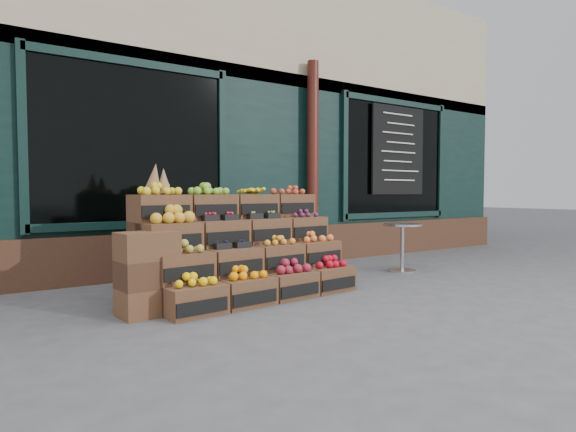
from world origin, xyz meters
TOP-DOWN VIEW (x-y plane):
  - ground at (0.00, 0.00)m, footprint 60.00×60.00m
  - shop_facade at (0.00, 5.11)m, footprint 12.00×6.24m
  - crate_display at (-0.88, 0.61)m, footprint 2.38×1.31m
  - spare_crates at (-2.05, 0.29)m, footprint 0.55×0.41m
  - bistro_table at (1.75, 0.67)m, footprint 0.55×0.55m
  - shopkeeper at (-1.22, 2.81)m, footprint 0.84×0.69m

SIDE VIEW (x-z plane):
  - ground at x=0.00m, z-range 0.00..0.00m
  - spare_crates at x=-2.05m, z-range 0.00..0.77m
  - bistro_table at x=1.75m, z-range 0.08..0.77m
  - crate_display at x=-0.88m, z-range -0.27..1.16m
  - shopkeeper at x=-1.22m, z-range 0.00..1.99m
  - shop_facade at x=0.00m, z-range 0.00..4.80m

